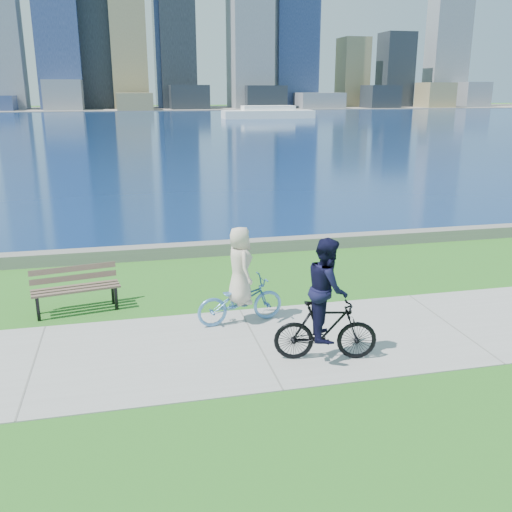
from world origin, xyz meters
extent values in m
plane|color=#216019|center=(0.00, 0.00, 0.00)|extent=(320.00, 320.00, 0.00)
cube|color=gray|center=(0.00, 0.00, 0.01)|extent=(80.00, 3.50, 0.02)
cube|color=slate|center=(0.00, 6.20, 0.17)|extent=(90.00, 0.50, 0.35)
cube|color=#0B224B|center=(0.00, 72.00, 0.00)|extent=(320.00, 131.00, 0.01)
cube|color=slate|center=(0.00, 130.00, 0.06)|extent=(320.00, 30.00, 0.12)
cube|color=slate|center=(-14.06, 122.12, 3.17)|extent=(7.87, 7.42, 6.34)
cube|color=olive|center=(0.60, 119.00, 1.83)|extent=(7.48, 7.99, 3.66)
cube|color=black|center=(12.66, 122.31, 2.65)|extent=(8.52, 6.13, 5.30)
cube|color=black|center=(29.88, 122.56, 2.60)|extent=(9.27, 7.12, 5.21)
cube|color=slate|center=(42.63, 121.62, 1.80)|extent=(10.31, 9.65, 3.60)
cube|color=black|center=(57.97, 120.83, 2.64)|extent=(7.38, 7.37, 5.29)
cube|color=olive|center=(72.31, 120.91, 2.96)|extent=(7.18, 7.53, 5.92)
cube|color=slate|center=(82.96, 122.91, 3.03)|extent=(6.72, 8.83, 6.06)
cube|color=olive|center=(0.17, 128.46, 18.73)|extent=(7.73, 6.82, 37.47)
cube|color=navy|center=(38.87, 129.41, 18.96)|extent=(9.90, 9.51, 37.93)
cube|color=olive|center=(54.93, 131.50, 8.32)|extent=(6.55, 7.51, 16.63)
cube|color=black|center=(65.46, 129.29, 8.93)|extent=(7.43, 7.25, 17.87)
cube|color=slate|center=(79.40, 129.22, 19.48)|extent=(9.60, 6.14, 38.96)
cube|color=white|center=(20.42, 80.83, 0.62)|extent=(14.44, 4.13, 1.24)
cube|color=white|center=(20.42, 80.83, 1.60)|extent=(8.25, 3.10, 0.72)
cube|color=black|center=(-4.16, 2.14, 0.25)|extent=(0.08, 0.08, 0.51)
cube|color=black|center=(-2.60, 2.41, 0.25)|extent=(0.08, 0.08, 0.51)
cube|color=black|center=(-4.23, 2.54, 0.25)|extent=(0.08, 0.08, 0.51)
cube|color=black|center=(-2.67, 2.82, 0.25)|extent=(0.08, 0.08, 0.51)
cube|color=brown|center=(-3.38, 2.28, 0.53)|extent=(1.80, 0.43, 0.05)
cube|color=brown|center=(-3.41, 2.45, 0.53)|extent=(1.80, 0.43, 0.05)
cube|color=brown|center=(-3.44, 2.63, 0.53)|extent=(1.80, 0.43, 0.05)
cube|color=brown|center=(-3.46, 2.77, 0.68)|extent=(1.80, 0.39, 0.13)
cube|color=brown|center=(-3.47, 2.80, 0.87)|extent=(1.80, 0.39, 0.13)
imported|color=#5189C6|center=(-0.12, 1.09, 0.49)|extent=(0.87, 1.87, 0.94)
imported|color=silver|center=(-0.12, 1.09, 1.24)|extent=(0.61, 0.84, 1.57)
imported|color=black|center=(1.01, -0.86, 0.56)|extent=(0.89, 1.87, 1.09)
imported|color=black|center=(1.01, -0.86, 1.34)|extent=(0.83, 0.97, 1.78)
camera|label=1|loc=(-2.22, -9.52, 4.62)|focal=40.00mm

